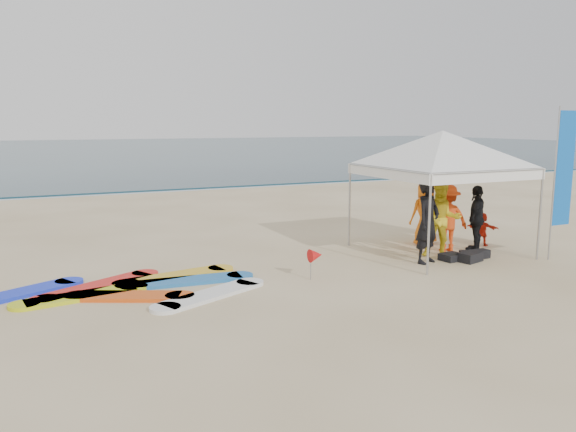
{
  "coord_description": "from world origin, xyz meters",
  "views": [
    {
      "loc": [
        -4.65,
        -8.1,
        3.17
      ],
      "look_at": [
        0.31,
        2.6,
        1.2
      ],
      "focal_mm": 35.0,
      "sensor_mm": 36.0,
      "label": 1
    }
  ],
  "objects_px": {
    "canopy_tent": "(443,131)",
    "surfboard_spread": "(131,288)",
    "person_yellow": "(442,219)",
    "person_orange_b": "(425,213)",
    "marker_pennant": "(316,255)",
    "person_seated": "(482,229)",
    "feather_flag": "(563,170)",
    "person_orange_a": "(447,218)",
    "person_black_b": "(476,218)",
    "person_black_a": "(428,221)"
  },
  "relations": [
    {
      "from": "person_seated",
      "to": "feather_flag",
      "type": "distance_m",
      "value": 2.54
    },
    {
      "from": "canopy_tent",
      "to": "person_orange_b",
      "type": "bearing_deg",
      "value": 71.51
    },
    {
      "from": "person_orange_b",
      "to": "marker_pennant",
      "type": "height_order",
      "value": "person_orange_b"
    },
    {
      "from": "marker_pennant",
      "to": "feather_flag",
      "type": "bearing_deg",
      "value": -8.03
    },
    {
      "from": "person_orange_b",
      "to": "feather_flag",
      "type": "xyz_separation_m",
      "value": [
        1.78,
        -2.63,
        1.25
      ]
    },
    {
      "from": "person_black_b",
      "to": "person_orange_b",
      "type": "bearing_deg",
      "value": -95.13
    },
    {
      "from": "person_orange_a",
      "to": "canopy_tent",
      "type": "bearing_deg",
      "value": 18.4
    },
    {
      "from": "marker_pennant",
      "to": "person_yellow",
      "type": "bearing_deg",
      "value": 7.21
    },
    {
      "from": "person_black_b",
      "to": "surfboard_spread",
      "type": "xyz_separation_m",
      "value": [
        -8.37,
        0.19,
        -0.79
      ]
    },
    {
      "from": "person_black_a",
      "to": "person_orange_a",
      "type": "distance_m",
      "value": 1.45
    },
    {
      "from": "person_black_a",
      "to": "canopy_tent",
      "type": "height_order",
      "value": "canopy_tent"
    },
    {
      "from": "feather_flag",
      "to": "person_black_a",
      "type": "bearing_deg",
      "value": 162.18
    },
    {
      "from": "person_seated",
      "to": "person_orange_b",
      "type": "bearing_deg",
      "value": 22.9
    },
    {
      "from": "person_orange_a",
      "to": "surfboard_spread",
      "type": "xyz_separation_m",
      "value": [
        -7.71,
        -0.12,
        -0.8
      ]
    },
    {
      "from": "person_black_a",
      "to": "person_yellow",
      "type": "height_order",
      "value": "person_black_a"
    },
    {
      "from": "canopy_tent",
      "to": "marker_pennant",
      "type": "distance_m",
      "value": 4.68
    },
    {
      "from": "feather_flag",
      "to": "surfboard_spread",
      "type": "bearing_deg",
      "value": 170.29
    },
    {
      "from": "feather_flag",
      "to": "canopy_tent",
      "type": "bearing_deg",
      "value": 140.27
    },
    {
      "from": "canopy_tent",
      "to": "surfboard_spread",
      "type": "distance_m",
      "value": 8.0
    },
    {
      "from": "person_seated",
      "to": "marker_pennant",
      "type": "xyz_separation_m",
      "value": [
        -5.4,
        -1.02,
        0.06
      ]
    },
    {
      "from": "person_orange_a",
      "to": "person_seated",
      "type": "bearing_deg",
      "value": -160.11
    },
    {
      "from": "person_orange_b",
      "to": "canopy_tent",
      "type": "xyz_separation_m",
      "value": [
        -0.3,
        -0.9,
        2.13
      ]
    },
    {
      "from": "person_black_a",
      "to": "marker_pennant",
      "type": "height_order",
      "value": "person_black_a"
    },
    {
      "from": "person_black_a",
      "to": "feather_flag",
      "type": "xyz_separation_m",
      "value": [
        3.03,
        -0.97,
        1.12
      ]
    },
    {
      "from": "person_orange_a",
      "to": "marker_pennant",
      "type": "xyz_separation_m",
      "value": [
        -4.14,
        -0.91,
        -0.34
      ]
    },
    {
      "from": "person_black_b",
      "to": "surfboard_spread",
      "type": "bearing_deg",
      "value": -34.35
    },
    {
      "from": "person_yellow",
      "to": "person_black_a",
      "type": "bearing_deg",
      "value": -126.47
    },
    {
      "from": "person_black_a",
      "to": "marker_pennant",
      "type": "xyz_separation_m",
      "value": [
        -2.92,
        -0.14,
        -0.47
      ]
    },
    {
      "from": "marker_pennant",
      "to": "surfboard_spread",
      "type": "distance_m",
      "value": 3.68
    },
    {
      "from": "person_black_a",
      "to": "feather_flag",
      "type": "relative_size",
      "value": 0.54
    },
    {
      "from": "person_orange_b",
      "to": "person_seated",
      "type": "bearing_deg",
      "value": 156.44
    },
    {
      "from": "person_yellow",
      "to": "canopy_tent",
      "type": "height_order",
      "value": "canopy_tent"
    },
    {
      "from": "person_yellow",
      "to": "feather_flag",
      "type": "height_order",
      "value": "feather_flag"
    },
    {
      "from": "person_seated",
      "to": "person_black_a",
      "type": "bearing_deg",
      "value": 74.59
    },
    {
      "from": "person_black_b",
      "to": "person_orange_b",
      "type": "height_order",
      "value": "person_orange_b"
    },
    {
      "from": "person_orange_b",
      "to": "feather_flag",
      "type": "height_order",
      "value": "feather_flag"
    },
    {
      "from": "person_orange_a",
      "to": "person_black_b",
      "type": "bearing_deg",
      "value": 170.17
    },
    {
      "from": "person_yellow",
      "to": "person_orange_b",
      "type": "relative_size",
      "value": 1.09
    },
    {
      "from": "person_seated",
      "to": "surfboard_spread",
      "type": "bearing_deg",
      "value": 56.52
    },
    {
      "from": "person_seated",
      "to": "feather_flag",
      "type": "bearing_deg",
      "value": 161.53
    },
    {
      "from": "person_yellow",
      "to": "surfboard_spread",
      "type": "height_order",
      "value": "person_yellow"
    },
    {
      "from": "person_orange_a",
      "to": "canopy_tent",
      "type": "relative_size",
      "value": 0.37
    },
    {
      "from": "person_seated",
      "to": "marker_pennant",
      "type": "height_order",
      "value": "person_seated"
    },
    {
      "from": "person_orange_b",
      "to": "marker_pennant",
      "type": "distance_m",
      "value": 4.55
    },
    {
      "from": "canopy_tent",
      "to": "feather_flag",
      "type": "relative_size",
      "value": 1.28
    },
    {
      "from": "canopy_tent",
      "to": "feather_flag",
      "type": "height_order",
      "value": "feather_flag"
    },
    {
      "from": "person_orange_b",
      "to": "surfboard_spread",
      "type": "distance_m",
      "value": 7.85
    },
    {
      "from": "person_yellow",
      "to": "surfboard_spread",
      "type": "xyz_separation_m",
      "value": [
        -7.16,
        0.34,
        -0.88
      ]
    },
    {
      "from": "marker_pennant",
      "to": "canopy_tent",
      "type": "bearing_deg",
      "value": 12.95
    },
    {
      "from": "person_seated",
      "to": "feather_flag",
      "type": "relative_size",
      "value": 0.25
    }
  ]
}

